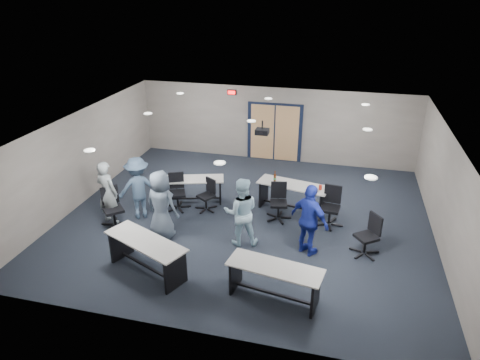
% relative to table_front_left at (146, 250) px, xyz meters
% --- Properties ---
extents(floor, '(10.00, 10.00, 0.00)m').
position_rel_table_front_left_xyz_m(floor, '(1.62, 2.98, -0.57)').
color(floor, black).
rests_on(floor, ground).
extents(back_wall, '(10.00, 0.04, 2.70)m').
position_rel_table_front_left_xyz_m(back_wall, '(1.62, 7.48, 0.78)').
color(back_wall, gray).
rests_on(back_wall, floor).
extents(front_wall, '(10.00, 0.04, 2.70)m').
position_rel_table_front_left_xyz_m(front_wall, '(1.62, -1.52, 0.78)').
color(front_wall, gray).
rests_on(front_wall, floor).
extents(left_wall, '(0.04, 9.00, 2.70)m').
position_rel_table_front_left_xyz_m(left_wall, '(-3.38, 2.98, 0.78)').
color(left_wall, gray).
rests_on(left_wall, floor).
extents(right_wall, '(0.04, 9.00, 2.70)m').
position_rel_table_front_left_xyz_m(right_wall, '(6.62, 2.98, 0.78)').
color(right_wall, gray).
rests_on(right_wall, floor).
extents(ceiling, '(10.00, 9.00, 0.04)m').
position_rel_table_front_left_xyz_m(ceiling, '(1.62, 2.98, 2.13)').
color(ceiling, white).
rests_on(ceiling, back_wall).
extents(double_door, '(2.00, 0.07, 2.20)m').
position_rel_table_front_left_xyz_m(double_door, '(1.62, 7.45, 0.48)').
color(double_door, black).
rests_on(double_door, back_wall).
extents(exit_sign, '(0.32, 0.07, 0.18)m').
position_rel_table_front_left_xyz_m(exit_sign, '(0.02, 7.43, 1.88)').
color(exit_sign, black).
rests_on(exit_sign, back_wall).
extents(ceiling_projector, '(0.35, 0.32, 0.37)m').
position_rel_table_front_left_xyz_m(ceiling_projector, '(1.92, 3.48, 1.83)').
color(ceiling_projector, black).
rests_on(ceiling_projector, ceiling).
extents(ceiling_can_lights, '(6.24, 5.74, 0.02)m').
position_rel_table_front_left_xyz_m(ceiling_can_lights, '(1.62, 3.23, 2.10)').
color(ceiling_can_lights, white).
rests_on(ceiling_can_lights, ceiling).
extents(table_front_left, '(2.17, 1.47, 0.84)m').
position_rel_table_front_left_xyz_m(table_front_left, '(0.00, 0.00, 0.00)').
color(table_front_left, beige).
rests_on(table_front_left, floor).
extents(table_front_right, '(2.05, 0.97, 0.80)m').
position_rel_table_front_left_xyz_m(table_front_right, '(2.95, -0.20, -0.03)').
color(table_front_right, beige).
rests_on(table_front_right, floor).
extents(table_back_left, '(1.97, 1.13, 0.76)m').
position_rel_table_front_left_xyz_m(table_back_left, '(-0.17, 3.52, -0.05)').
color(table_back_left, beige).
rests_on(table_back_left, floor).
extents(table_back_right, '(2.12, 1.06, 1.12)m').
position_rel_table_front_left_xyz_m(table_back_right, '(2.80, 3.72, -0.00)').
color(table_back_right, beige).
rests_on(table_back_right, floor).
extents(chair_back_a, '(0.88, 0.88, 1.06)m').
position_rel_table_front_left_xyz_m(chair_back_a, '(-0.45, 2.99, -0.04)').
color(chair_back_a, black).
rests_on(chair_back_a, floor).
extents(chair_back_b, '(0.82, 0.82, 0.94)m').
position_rel_table_front_left_xyz_m(chair_back_b, '(0.38, 3.13, -0.10)').
color(chair_back_b, black).
rests_on(chair_back_b, floor).
extents(chair_back_c, '(0.78, 0.78, 1.05)m').
position_rel_table_front_left_xyz_m(chair_back_c, '(2.50, 3.10, -0.05)').
color(chair_back_c, black).
rests_on(chair_back_c, floor).
extents(chair_back_d, '(0.78, 0.78, 1.10)m').
position_rel_table_front_left_xyz_m(chair_back_d, '(3.90, 3.11, -0.02)').
color(chair_back_d, black).
rests_on(chair_back_d, floor).
extents(chair_loose_left, '(0.98, 0.98, 1.10)m').
position_rel_table_front_left_xyz_m(chair_loose_left, '(-1.73, 1.64, -0.02)').
color(chair_loose_left, black).
rests_on(chair_loose_left, floor).
extents(chair_loose_right, '(0.93, 0.93, 1.05)m').
position_rel_table_front_left_xyz_m(chair_loose_right, '(4.82, 1.92, -0.05)').
color(chair_loose_right, black).
rests_on(chair_loose_right, floor).
extents(person_gray, '(0.75, 0.59, 1.80)m').
position_rel_table_front_left_xyz_m(person_gray, '(-1.97, 1.83, 0.33)').
color(person_gray, '#99A4A7').
rests_on(person_gray, floor).
extents(person_plaid, '(1.00, 0.77, 1.83)m').
position_rel_table_front_left_xyz_m(person_plaid, '(-0.26, 1.51, 0.34)').
color(person_plaid, slate).
rests_on(person_plaid, floor).
extents(person_lightblue, '(1.02, 0.88, 1.79)m').
position_rel_table_front_left_xyz_m(person_lightblue, '(1.78, 1.67, 0.32)').
color(person_lightblue, '#B9E1F5').
rests_on(person_lightblue, floor).
extents(person_navy, '(1.14, 0.97, 1.83)m').
position_rel_table_front_left_xyz_m(person_navy, '(3.47, 1.63, 0.34)').
color(person_navy, '#1C2B9C').
rests_on(person_navy, floor).
extents(person_back, '(1.33, 1.19, 1.79)m').
position_rel_table_front_left_xyz_m(person_back, '(-1.30, 2.31, 0.32)').
color(person_back, '#3F5671').
rests_on(person_back, floor).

